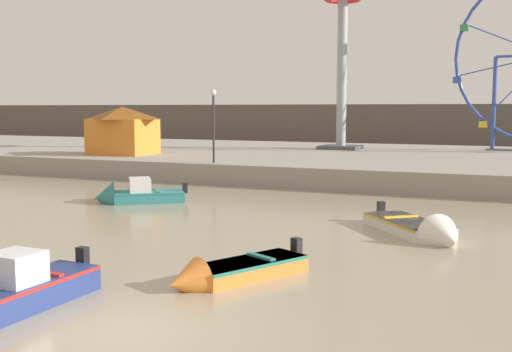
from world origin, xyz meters
The scene contains 10 objects.
ground_plane centered at (0.00, 0.00, 0.00)m, with size 240.00×240.00×0.00m, color gray.
quay_promenade centered at (0.00, 31.28, 0.54)m, with size 110.00×22.78×1.09m, color gray.
distant_town_skyline centered at (0.00, 53.13, 2.20)m, with size 140.00×3.00×4.40m, color #564C47.
motorboat_white_red_stripe centered at (3.62, 10.67, 0.21)m, with size 3.94×4.43×1.36m.
motorboat_navy_blue centered at (-2.67, 0.12, 0.37)m, with size 1.25×3.99×1.44m.
motorboat_orange_hull centered at (0.30, 3.79, 0.22)m, with size 2.55×3.75×1.03m.
motorboat_teal_painted centered at (-8.88, 13.21, 0.31)m, with size 3.83×3.40×1.52m.
drop_tower_steel_tower centered at (-5.89, 34.80, 8.41)m, with size 2.80×2.80×14.91m.
carnival_booth_orange_canopy centered at (-17.07, 24.08, 2.66)m, with size 4.13×3.29×3.02m.
promenade_lamp_near centered at (-8.90, 20.80, 3.64)m, with size 0.32×0.32×3.89m.
Camera 1 is at (6.51, -8.86, 3.97)m, focal length 43.92 mm.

